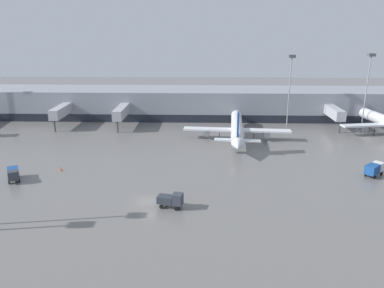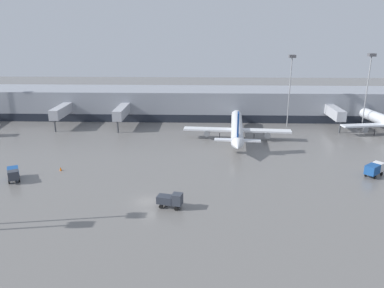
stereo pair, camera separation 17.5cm
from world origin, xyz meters
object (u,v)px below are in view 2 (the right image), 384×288
object	(u,v)px
parked_jet_1	(237,128)
service_truck_0	(171,200)
service_truck_1	(374,169)
service_truck_2	(13,173)
apron_light_mast_1	(370,71)
apron_light_mast_0	(291,71)
traffic_cone_1	(61,169)

from	to	relation	value
parked_jet_1	service_truck_0	distance (m)	40.98
service_truck_1	service_truck_2	distance (m)	69.48
service_truck_2	service_truck_0	bearing A→B (deg)	43.66
service_truck_1	apron_light_mast_1	distance (m)	41.47
service_truck_1	service_truck_2	size ratio (longest dim) A/B	0.98
apron_light_mast_0	apron_light_mast_1	world-z (taller)	apron_light_mast_1
apron_light_mast_1	apron_light_mast_0	bearing A→B (deg)	176.14
service_truck_0	service_truck_2	size ratio (longest dim) A/B	0.90
service_truck_1	traffic_cone_1	distance (m)	62.31
parked_jet_1	service_truck_1	bearing A→B (deg)	-129.76
service_truck_1	service_truck_2	bearing A→B (deg)	141.42
parked_jet_1	apron_light_mast_0	bearing A→B (deg)	-43.92
apron_light_mast_0	service_truck_1	bearing A→B (deg)	-76.98
service_truck_1	apron_light_mast_1	world-z (taller)	apron_light_mast_1
parked_jet_1	apron_light_mast_0	xyz separation A→B (m)	(15.92, 14.22, 12.84)
service_truck_1	traffic_cone_1	xyz separation A→B (m)	(-62.30, 0.95, -1.14)
service_truck_2	apron_light_mast_0	world-z (taller)	apron_light_mast_0
service_truck_0	traffic_cone_1	distance (m)	28.42
service_truck_2	apron_light_mast_0	xyz separation A→B (m)	(60.51, 42.46, 14.46)
parked_jet_1	service_truck_0	bearing A→B (deg)	164.65
service_truck_1	service_truck_0	bearing A→B (deg)	158.64
service_truck_1	apron_light_mast_0	bearing A→B (deg)	60.91
service_truck_1	traffic_cone_1	world-z (taller)	service_truck_1
traffic_cone_1	parked_jet_1	bearing A→B (deg)	31.51
traffic_cone_1	apron_light_mast_1	distance (m)	84.27
service_truck_2	traffic_cone_1	distance (m)	8.83
service_truck_0	apron_light_mast_1	world-z (taller)	apron_light_mast_1
parked_jet_1	traffic_cone_1	distance (m)	44.12
apron_light_mast_1	parked_jet_1	bearing A→B (deg)	-160.97
parked_jet_1	service_truck_2	distance (m)	52.80
service_truck_1	traffic_cone_1	size ratio (longest dim) A/B	5.99
service_truck_0	apron_light_mast_0	bearing A→B (deg)	74.63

